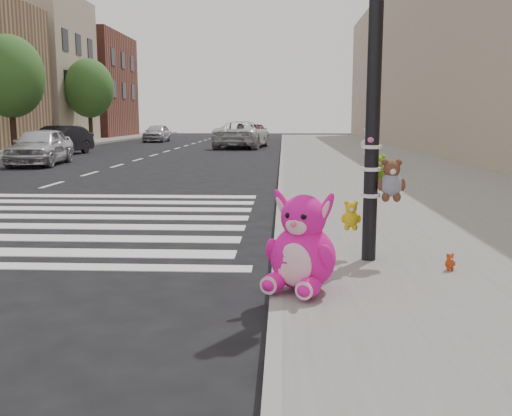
# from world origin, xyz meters

# --- Properties ---
(ground) EXTENTS (120.00, 120.00, 0.00)m
(ground) POSITION_xyz_m (0.00, 0.00, 0.00)
(ground) COLOR black
(ground) RESTS_ON ground
(sidewalk_near) EXTENTS (7.00, 80.00, 0.14)m
(sidewalk_near) POSITION_xyz_m (5.00, 10.00, 0.07)
(sidewalk_near) COLOR slate
(sidewalk_near) RESTS_ON ground
(curb_edge) EXTENTS (0.12, 80.00, 0.15)m
(curb_edge) POSITION_xyz_m (1.55, 10.00, 0.07)
(curb_edge) COLOR gray
(curb_edge) RESTS_ON ground
(bld_far_d) EXTENTS (6.00, 8.00, 10.00)m
(bld_far_d) POSITION_xyz_m (-15.50, 35.00, 5.00)
(bld_far_d) COLOR tan
(bld_far_d) RESTS_ON ground
(bld_far_e) EXTENTS (6.00, 10.00, 9.00)m
(bld_far_e) POSITION_xyz_m (-15.50, 46.00, 4.50)
(bld_far_e) COLOR brown
(bld_far_e) RESTS_ON ground
(bld_near) EXTENTS (5.00, 60.00, 10.00)m
(bld_near) POSITION_xyz_m (10.50, 20.00, 5.00)
(bld_near) COLOR tan
(bld_near) RESTS_ON ground
(signal_pole) EXTENTS (0.70, 0.49, 4.00)m
(signal_pole) POSITION_xyz_m (2.63, 1.81, 1.77)
(signal_pole) COLOR black
(signal_pole) RESTS_ON sidewalk_near
(tree_far_b) EXTENTS (3.20, 3.20, 5.44)m
(tree_far_b) POSITION_xyz_m (-11.20, 22.00, 3.65)
(tree_far_b) COLOR #382619
(tree_far_b) RESTS_ON sidewalk_far
(tree_far_c) EXTENTS (3.20, 3.20, 5.44)m
(tree_far_c) POSITION_xyz_m (-11.20, 33.00, 3.65)
(tree_far_c) COLOR #382619
(tree_far_c) RESTS_ON sidewalk_far
(pink_bunny) EXTENTS (0.83, 0.88, 0.97)m
(pink_bunny) POSITION_xyz_m (1.79, 0.57, 0.54)
(pink_bunny) COLOR #F514A1
(pink_bunny) RESTS_ON sidewalk_near
(red_teddy) EXTENTS (0.15, 0.12, 0.19)m
(red_teddy) POSITION_xyz_m (3.40, 1.36, 0.23)
(red_teddy) COLOR #C03C13
(red_teddy) RESTS_ON sidewalk_near
(car_silver_far) EXTENTS (2.07, 4.26, 1.40)m
(car_silver_far) POSITION_xyz_m (-7.47, 16.31, 0.70)
(car_silver_far) COLOR silver
(car_silver_far) RESTS_ON ground
(car_dark_far) EXTENTS (2.12, 4.36, 1.38)m
(car_dark_far) POSITION_xyz_m (-9.02, 22.00, 0.69)
(car_dark_far) COLOR black
(car_dark_far) RESTS_ON ground
(car_white_near) EXTENTS (3.22, 5.85, 1.55)m
(car_white_near) POSITION_xyz_m (-0.80, 28.78, 0.78)
(car_white_near) COLOR silver
(car_white_near) RESTS_ON ground
(car_maroon_near) EXTENTS (2.03, 4.36, 1.23)m
(car_maroon_near) POSITION_xyz_m (-0.59, 40.98, 0.62)
(car_maroon_near) COLOR #561826
(car_maroon_near) RESTS_ON ground
(car_silver_deep) EXTENTS (1.57, 3.82, 1.30)m
(car_silver_deep) POSITION_xyz_m (-7.59, 36.77, 0.65)
(car_silver_deep) COLOR silver
(car_silver_deep) RESTS_ON ground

